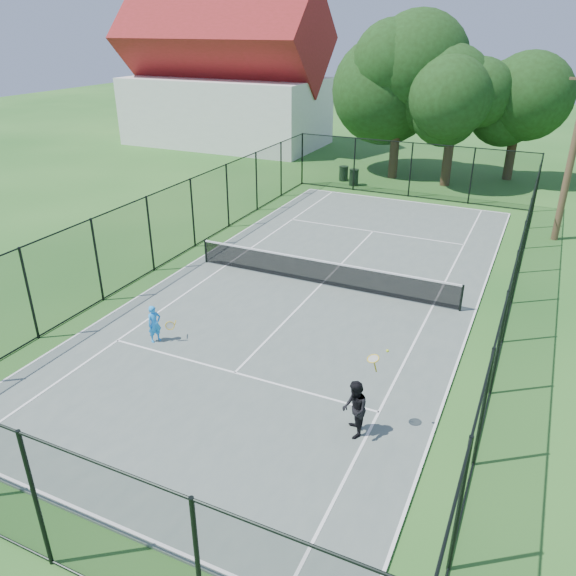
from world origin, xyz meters
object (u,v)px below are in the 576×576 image
at_px(tennis_net, 322,271).
at_px(trash_bin_left, 344,173).
at_px(utility_pole, 572,155).
at_px(player_blue, 155,324).
at_px(player_black, 355,409).
at_px(trash_bin_right, 354,177).

xyz_separation_m(tennis_net, trash_bin_left, (-4.49, 14.79, -0.13)).
height_order(tennis_net, trash_bin_left, tennis_net).
xyz_separation_m(utility_pole, player_blue, (-10.67, -14.90, -3.15)).
bearing_deg(utility_pole, player_black, -103.18).
bearing_deg(player_black, trash_bin_right, 108.95).
relative_size(utility_pole, player_blue, 6.39).
distance_m(tennis_net, trash_bin_right, 14.45).
relative_size(trash_bin_right, utility_pole, 0.13).
relative_size(tennis_net, trash_bin_right, 10.48).
relative_size(tennis_net, player_black, 4.54).
bearing_deg(tennis_net, trash_bin_left, 106.91).
height_order(tennis_net, utility_pole, utility_pole).
height_order(tennis_net, player_blue, player_blue).
xyz_separation_m(trash_bin_left, player_blue, (1.47, -20.69, 0.19)).
bearing_deg(utility_pole, tennis_net, -130.35).
xyz_separation_m(trash_bin_right, player_blue, (0.54, -19.90, 0.16)).
bearing_deg(utility_pole, trash_bin_left, 154.51).
bearing_deg(trash_bin_left, player_black, -69.54).
bearing_deg(player_black, utility_pole, 76.82).
height_order(trash_bin_left, player_blue, player_blue).
bearing_deg(trash_bin_right, player_blue, -88.45).
distance_m(tennis_net, utility_pole, 12.24).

